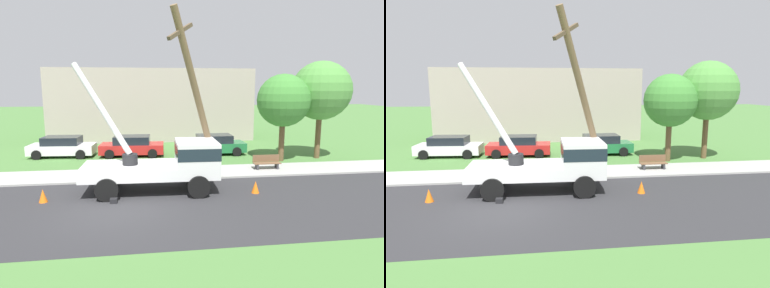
# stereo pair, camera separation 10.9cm
# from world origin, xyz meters

# --- Properties ---
(ground_plane) EXTENTS (120.00, 120.00, 0.00)m
(ground_plane) POSITION_xyz_m (0.00, 12.00, 0.00)
(ground_plane) COLOR #477538
(road_asphalt) EXTENTS (80.00, 7.53, 0.01)m
(road_asphalt) POSITION_xyz_m (0.00, 0.00, 0.00)
(road_asphalt) COLOR #2B2B2D
(road_asphalt) RESTS_ON ground
(sidewalk_strip) EXTENTS (80.00, 2.67, 0.10)m
(sidewalk_strip) POSITION_xyz_m (0.00, 5.10, 0.05)
(sidewalk_strip) COLOR #9E9E99
(sidewalk_strip) RESTS_ON ground
(utility_truck) EXTENTS (6.76, 3.21, 5.98)m
(utility_truck) POSITION_xyz_m (2.31, 2.16, 1.41)
(utility_truck) COLOR silver
(utility_truck) RESTS_ON ground
(leaning_utility_pole) EXTENTS (3.11, 3.46, 8.26)m
(leaning_utility_pole) POSITION_xyz_m (3.75, 2.60, 4.21)
(leaning_utility_pole) COLOR brown
(leaning_utility_pole) RESTS_ON ground
(traffic_cone_ahead) EXTENTS (0.36, 0.36, 0.56)m
(traffic_cone_ahead) POSITION_xyz_m (6.22, 1.22, 0.28)
(traffic_cone_ahead) COLOR orange
(traffic_cone_ahead) RESTS_ON ground
(traffic_cone_behind) EXTENTS (0.36, 0.36, 0.56)m
(traffic_cone_behind) POSITION_xyz_m (-3.11, 1.25, 0.28)
(traffic_cone_behind) COLOR orange
(traffic_cone_behind) RESTS_ON ground
(parked_sedan_white) EXTENTS (4.52, 2.23, 1.42)m
(parked_sedan_white) POSITION_xyz_m (-4.54, 10.78, 0.71)
(parked_sedan_white) COLOR silver
(parked_sedan_white) RESTS_ON ground
(parked_sedan_red) EXTENTS (4.50, 2.20, 1.42)m
(parked_sedan_red) POSITION_xyz_m (0.27, 10.41, 0.71)
(parked_sedan_red) COLOR #B21E1E
(parked_sedan_red) RESTS_ON ground
(parked_sedan_green) EXTENTS (4.41, 2.03, 1.42)m
(parked_sedan_green) POSITION_xyz_m (6.11, 10.19, 0.71)
(parked_sedan_green) COLOR #1E6638
(parked_sedan_green) RESTS_ON ground
(park_bench) EXTENTS (1.60, 0.45, 0.90)m
(park_bench) POSITION_xyz_m (8.21, 5.16, 0.46)
(park_bench) COLOR brown
(park_bench) RESTS_ON ground
(roadside_tree_near) EXTENTS (3.90, 3.90, 6.53)m
(roadside_tree_near) POSITION_xyz_m (12.86, 8.00, 4.55)
(roadside_tree_near) COLOR brown
(roadside_tree_near) RESTS_ON ground
(roadside_tree_far) EXTENTS (3.38, 3.38, 5.65)m
(roadside_tree_far) POSITION_xyz_m (10.05, 7.46, 3.94)
(roadside_tree_far) COLOR brown
(roadside_tree_far) RESTS_ON ground
(lowrise_building_backdrop) EXTENTS (18.00, 6.00, 6.40)m
(lowrise_building_backdrop) POSITION_xyz_m (1.90, 18.79, 3.20)
(lowrise_building_backdrop) COLOR #A5998C
(lowrise_building_backdrop) RESTS_ON ground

